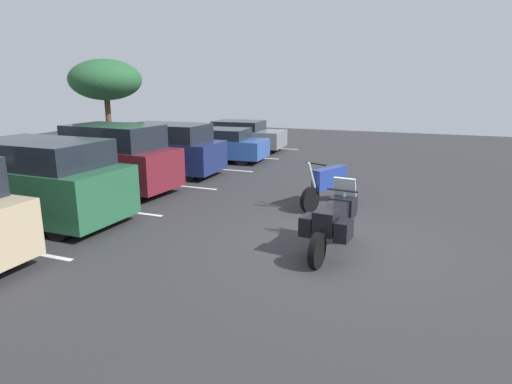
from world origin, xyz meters
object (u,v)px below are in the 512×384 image
Objects in this scene: car_navy at (163,149)px; car_grey at (237,136)px; motorcycle_second at (329,184)px; car_green at (37,181)px; motorcycle_touring at (333,221)px; car_maroon at (110,159)px; car_blue at (216,145)px.

car_navy is 6.25m from car_grey.
car_grey is at bearing 37.30° from motorcycle_second.
car_green is at bearing 121.71° from motorcycle_second.
car_maroon reaches higher than motorcycle_touring.
motorcycle_second is 7.11m from car_green.
car_maroon is (2.44, 7.22, 0.34)m from motorcycle_touring.
car_navy is 0.94× the size of car_grey.
car_grey is at bearing 1.22° from car_green.
motorcycle_touring is at bearing -125.78° from car_navy.
motorcycle_touring is 8.86m from car_navy.
car_maroon is 2.74m from car_navy.
car_blue is (5.23, 5.91, 0.06)m from motorcycle_second.
car_maroon is at bearing 7.36° from car_green.
motorcycle_second is at bearing -142.70° from car_grey.
car_navy is at bearing 72.52° from motorcycle_second.
car_navy is at bearing 54.22° from motorcycle_touring.
motorcycle_touring is 0.47× the size of car_grey.
car_maroon is 8.99m from car_grey.
car_green is 5.76m from car_navy.
car_navy reaches higher than car_blue.
motorcycle_touring is 0.50× the size of car_navy.
motorcycle_touring is 6.86m from car_green.
car_maroon reaches higher than car_navy.
car_green is 1.00× the size of car_blue.
motorcycle_touring is 0.49× the size of car_blue.
car_green is 1.01× the size of car_navy.
car_navy reaches higher than motorcycle_touring.
motorcycle_second is at bearing -58.29° from car_green.
car_maroon is 5.99m from car_blue.
car_green is 3.03m from car_maroon.
car_green reaches higher than car_navy.
car_blue is (5.96, -0.52, -0.31)m from car_maroon.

